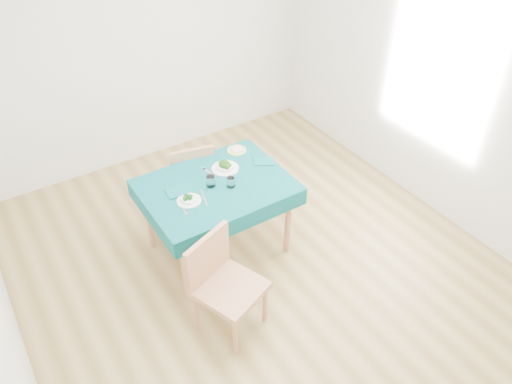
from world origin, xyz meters
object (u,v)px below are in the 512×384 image
table (218,218)px  bowl_far (225,165)px  bowl_near (189,198)px  chair_far (189,167)px  chair_near (230,275)px  side_plate (237,150)px

table → bowl_far: size_ratio=5.09×
bowl_near → chair_far: bearing=64.4°
table → bowl_near: (-0.30, -0.08, 0.41)m
chair_near → bowl_far: chair_near is taller
bowl_near → bowl_far: bearing=26.3°
chair_far → bowl_far: bearing=116.4°
chair_far → bowl_near: size_ratio=5.24×
table → chair_far: bearing=84.9°
table → chair_near: (-0.35, -0.82, 0.20)m
chair_far → side_plate: size_ratio=5.76×
side_plate → bowl_far: bearing=-140.4°
table → chair_near: chair_near is taller
table → bowl_near: bearing=-165.2°
bowl_near → bowl_far: bowl_far is taller
bowl_near → side_plate: bowl_near is taller
bowl_far → chair_far: bearing=104.0°
bowl_far → table: bearing=-139.3°
chair_near → chair_far: size_ratio=1.09×
chair_near → table: bearing=46.2°
table → chair_far: size_ratio=1.18×
chair_near → bowl_far: size_ratio=4.71×
chair_far → table: bearing=97.3°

